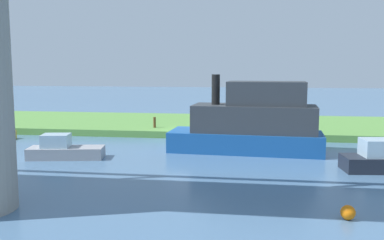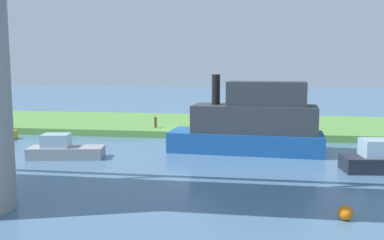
{
  "view_description": "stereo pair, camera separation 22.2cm",
  "coord_description": "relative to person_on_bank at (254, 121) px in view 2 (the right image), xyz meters",
  "views": [
    {
      "loc": [
        -4.86,
        29.84,
        5.11
      ],
      "look_at": [
        -1.2,
        5.0,
        2.0
      ],
      "focal_mm": 39.98,
      "sensor_mm": 36.0,
      "label": 1
    },
    {
      "loc": [
        -5.08,
        29.81,
        5.11
      ],
      "look_at": [
        -1.2,
        5.0,
        2.0
      ],
      "focal_mm": 39.98,
      "sensor_mm": 36.0,
      "label": 2
    }
  ],
  "objects": [
    {
      "name": "person_on_bank",
      "position": [
        0.0,
        0.0,
        0.0
      ],
      "size": [
        0.5,
        0.5,
        1.39
      ],
      "color": "#2D334C",
      "rests_on": "grassy_bank"
    },
    {
      "name": "houseboat_blue",
      "position": [
        0.11,
        5.33,
        0.53
      ],
      "size": [
        9.31,
        3.58,
        4.68
      ],
      "color": "#195199",
      "rests_on": "ground"
    },
    {
      "name": "motorboat_red",
      "position": [
        10.49,
        8.81,
        -0.71
      ],
      "size": [
        4.34,
        2.19,
        1.38
      ],
      "color": "#99999E",
      "rests_on": "ground"
    },
    {
      "name": "marker_buoy",
      "position": [
        -3.28,
        16.65,
        -0.95
      ],
      "size": [
        0.5,
        0.5,
        0.5
      ],
      "primitive_type": "sphere",
      "color": "orange",
      "rests_on": "ground"
    },
    {
      "name": "mooring_post",
      "position": [
        7.48,
        -0.59,
        -0.3
      ],
      "size": [
        0.2,
        0.2,
        0.81
      ],
      "primitive_type": "cylinder",
      "color": "brown",
      "rests_on": "grassy_bank"
    },
    {
      "name": "grassy_bank",
      "position": [
        4.76,
        -4.7,
        -0.95
      ],
      "size": [
        80.0,
        12.0,
        0.5
      ],
      "primitive_type": "cube",
      "color": "#5B9342",
      "rests_on": "ground"
    },
    {
      "name": "ground_plane",
      "position": [
        4.76,
        1.3,
        -1.2
      ],
      "size": [
        160.0,
        160.0,
        0.0
      ],
      "primitive_type": "plane",
      "color": "#4C7093"
    }
  ]
}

